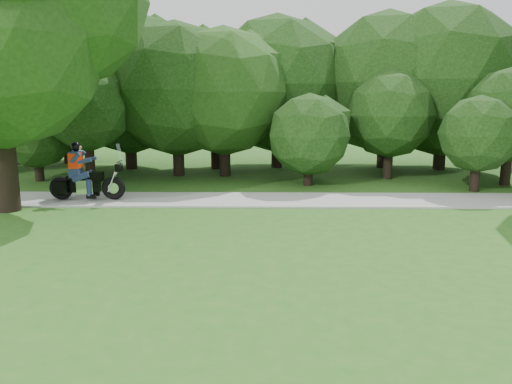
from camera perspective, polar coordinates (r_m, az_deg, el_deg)
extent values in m
plane|color=#2A651C|center=(9.27, 18.74, -11.71)|extent=(100.00, 100.00, 0.00)
cube|color=#A6A6A0|center=(16.71, 10.47, -0.92)|extent=(60.00, 2.20, 0.06)
cylinder|color=black|center=(23.69, 2.40, 5.00)|extent=(0.52, 0.52, 1.80)
sphere|color=black|center=(23.55, 2.47, 12.18)|extent=(6.34, 6.34, 6.34)
cylinder|color=black|center=(19.61, 23.74, 1.76)|extent=(0.34, 0.34, 1.17)
sphere|color=black|center=(19.44, 24.09, 6.06)|extent=(2.75, 2.75, 2.75)
cylinder|color=black|center=(19.21, 5.97, 2.12)|extent=(0.36, 0.36, 0.92)
sphere|color=black|center=(19.03, 6.06, 6.51)|extent=(3.13, 3.13, 3.13)
cylinder|color=black|center=(21.26, -3.57, 4.25)|extent=(0.47, 0.47, 1.80)
sphere|color=#204614|center=(21.10, -3.66, 11.36)|extent=(5.33, 5.33, 5.33)
cylinder|color=black|center=(21.61, -8.85, 4.25)|extent=(0.48, 0.48, 1.80)
sphere|color=black|center=(21.45, -9.08, 11.48)|extent=(5.60, 5.60, 5.60)
cylinder|color=black|center=(26.83, -20.63, 5.03)|extent=(0.52, 0.52, 1.80)
sphere|color=black|center=(26.70, -21.09, 11.46)|extent=(6.49, 6.49, 6.49)
cylinder|color=black|center=(24.33, 14.31, 4.83)|extent=(0.53, 0.53, 1.80)
sphere|color=black|center=(24.19, 14.67, 11.96)|extent=(6.54, 6.54, 6.54)
cylinder|color=black|center=(23.94, -14.11, 4.73)|extent=(0.52, 0.52, 1.80)
sphere|color=black|center=(23.79, -14.47, 11.92)|extent=(6.46, 6.46, 6.46)
cylinder|color=black|center=(21.42, 26.69, 2.71)|extent=(0.38, 0.38, 1.51)
sphere|color=black|center=(21.25, 27.15, 7.84)|extent=(3.60, 3.60, 3.60)
cylinder|color=black|center=(27.47, -25.58, 4.78)|extent=(0.49, 0.49, 1.80)
sphere|color=black|center=(27.34, -26.09, 10.56)|extent=(5.78, 5.78, 5.78)
cylinder|color=black|center=(21.85, -23.56, 2.52)|extent=(0.36, 0.36, 1.05)
sphere|color=black|center=(21.69, -23.88, 6.54)|extent=(3.11, 3.11, 3.11)
cylinder|color=black|center=(24.54, 20.28, 4.53)|extent=(0.54, 0.54, 1.80)
sphere|color=black|center=(24.40, 20.80, 11.85)|extent=(6.89, 6.89, 6.89)
cylinder|color=black|center=(20.82, -18.45, 3.53)|extent=(0.37, 0.37, 1.80)
sphere|color=black|center=(20.66, -18.81, 9.08)|extent=(3.44, 3.44, 3.44)
cylinder|color=black|center=(23.31, -4.68, 4.87)|extent=(0.41, 0.41, 1.80)
sphere|color=black|center=(23.16, -4.77, 10.40)|extent=(4.15, 4.15, 4.15)
cylinder|color=black|center=(21.24, 14.86, 3.45)|extent=(0.38, 0.38, 1.48)
sphere|color=black|center=(21.08, 15.12, 8.54)|extent=(3.53, 3.53, 3.53)
cylinder|color=black|center=(16.57, -26.98, 5.18)|extent=(0.68, 0.68, 4.20)
torus|color=black|center=(17.50, -21.37, 0.43)|extent=(0.78, 0.23, 0.77)
torus|color=black|center=(16.95, -15.97, 0.44)|extent=(0.78, 0.23, 0.77)
cube|color=black|center=(17.26, -19.37, 0.61)|extent=(1.24, 0.28, 0.35)
cube|color=silver|center=(17.21, -18.83, 0.61)|extent=(0.54, 0.38, 0.44)
cube|color=black|center=(17.06, -18.03, 1.71)|extent=(0.58, 0.34, 0.29)
cube|color=black|center=(17.26, -19.86, 1.55)|extent=(0.58, 0.36, 0.11)
cylinder|color=silver|center=(16.87, -15.90, 1.73)|extent=(0.44, 0.05, 0.99)
cylinder|color=silver|center=(16.75, -15.37, 3.34)|extent=(0.05, 0.71, 0.04)
cube|color=black|center=(17.25, -21.50, 0.45)|extent=(0.47, 0.14, 0.38)
cube|color=black|center=(17.69, -20.93, 0.75)|extent=(0.47, 0.14, 0.38)
cube|color=navy|center=(17.24, -19.90, 2.05)|extent=(0.34, 0.42, 0.27)
cube|color=navy|center=(17.17, -19.92, 3.36)|extent=(0.29, 0.47, 0.62)
cube|color=#FF2B05|center=(17.17, -19.92, 3.44)|extent=(0.33, 0.51, 0.49)
sphere|color=black|center=(17.11, -19.92, 4.90)|extent=(0.31, 0.31, 0.31)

